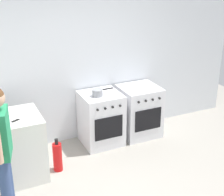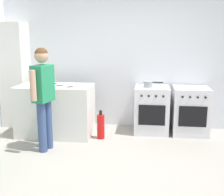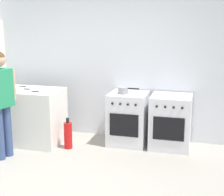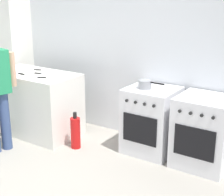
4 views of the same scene
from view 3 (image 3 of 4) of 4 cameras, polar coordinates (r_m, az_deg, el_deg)
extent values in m
plane|color=gray|center=(4.48, -6.43, -13.80)|extent=(8.00, 8.00, 0.00)
cube|color=silver|center=(5.90, 0.25, 6.00)|extent=(6.00, 0.10, 2.60)
cube|color=silver|center=(5.89, -14.50, -2.86)|extent=(1.30, 0.70, 0.90)
cube|color=silver|center=(5.64, 2.71, -3.42)|extent=(0.61, 0.60, 0.85)
cube|color=black|center=(5.36, 1.99, -4.56)|extent=(0.46, 0.01, 0.36)
cylinder|color=black|center=(5.46, 1.07, 0.59)|extent=(0.20, 0.20, 0.01)
cylinder|color=black|center=(5.40, 3.90, 0.43)|extent=(0.20, 0.20, 0.01)
cylinder|color=black|center=(5.68, 1.66, 1.09)|extent=(0.20, 0.20, 0.01)
cylinder|color=black|center=(5.63, 4.39, 0.94)|extent=(0.20, 0.20, 0.01)
cylinder|color=black|center=(5.31, 0.06, -0.93)|extent=(0.04, 0.02, 0.04)
cylinder|color=black|center=(5.28, 1.35, -1.01)|extent=(0.04, 0.02, 0.04)
cylinder|color=black|center=(5.25, 2.64, -1.09)|extent=(0.04, 0.02, 0.04)
cylinder|color=black|center=(5.23, 3.95, -1.18)|extent=(0.04, 0.02, 0.04)
cube|color=silver|center=(5.54, 9.72, -3.90)|extent=(0.63, 0.60, 0.85)
cube|color=black|center=(5.26, 9.38, -5.09)|extent=(0.47, 0.01, 0.36)
cylinder|color=black|center=(5.33, 8.26, 0.18)|extent=(0.20, 0.20, 0.01)
cylinder|color=black|center=(5.31, 11.28, 0.00)|extent=(0.20, 0.20, 0.01)
cylinder|color=black|center=(5.57, 8.57, 0.70)|extent=(0.20, 0.20, 0.01)
cylinder|color=black|center=(5.54, 11.46, 0.53)|extent=(0.20, 0.20, 0.01)
cylinder|color=black|center=(5.17, 7.43, -1.39)|extent=(0.04, 0.02, 0.04)
cylinder|color=black|center=(5.16, 8.81, -1.48)|extent=(0.04, 0.02, 0.04)
cylinder|color=black|center=(5.15, 10.20, -1.56)|extent=(0.04, 0.02, 0.04)
cylinder|color=black|center=(5.14, 11.59, -1.65)|extent=(0.04, 0.02, 0.04)
cylinder|color=gray|center=(5.49, 1.84, 1.27)|extent=(0.16, 0.16, 0.11)
cylinder|color=black|center=(5.44, 3.60, 1.56)|extent=(0.18, 0.02, 0.02)
cube|color=silver|center=(5.53, -13.96, 0.98)|extent=(0.14, 0.09, 0.01)
cube|color=black|center=(5.52, -12.67, 1.06)|extent=(0.11, 0.07, 0.01)
cube|color=silver|center=(5.70, -12.39, 1.41)|extent=(0.22, 0.07, 0.01)
cube|color=black|center=(5.75, -13.96, 1.46)|extent=(0.11, 0.05, 0.01)
cube|color=silver|center=(5.95, -13.61, 1.82)|extent=(0.10, 0.06, 0.01)
cube|color=black|center=(5.97, -14.61, 1.82)|extent=(0.11, 0.07, 0.01)
cube|color=silver|center=(5.80, -17.55, 1.31)|extent=(0.24, 0.06, 0.01)
cube|color=black|center=(5.70, -16.15, 1.23)|extent=(0.11, 0.04, 0.01)
cylinder|color=#384C7A|center=(5.36, -16.99, -5.27)|extent=(0.13, 0.13, 0.78)
cube|color=#268C59|center=(5.15, -18.10, 1.53)|extent=(0.28, 0.38, 0.55)
cylinder|color=tan|center=(5.31, -16.22, 2.04)|extent=(0.09, 0.09, 0.44)
cylinder|color=red|center=(5.52, -7.32, -6.22)|extent=(0.13, 0.13, 0.42)
cylinder|color=black|center=(5.45, -7.40, -3.73)|extent=(0.05, 0.05, 0.08)
camera|label=1|loc=(3.26, -64.80, 20.06)|focal=55.00mm
camera|label=2|loc=(1.31, -61.97, -6.48)|focal=45.00mm
camera|label=4|loc=(1.73, 39.75, 10.16)|focal=55.00mm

